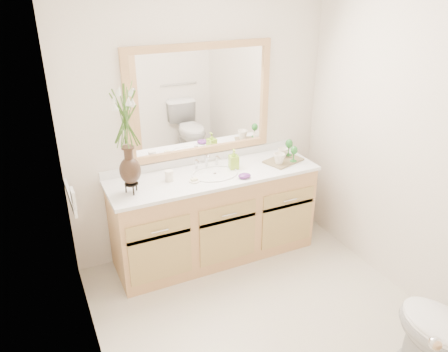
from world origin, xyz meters
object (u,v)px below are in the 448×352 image
soap_bottle (234,160)px  tray (283,161)px  flower_vase (126,127)px  tumbler (169,176)px

soap_bottle → tray: size_ratio=0.48×
soap_bottle → tray: soap_bottle is taller
flower_vase → soap_bottle: (0.93, 0.08, -0.46)m
soap_bottle → tray: 0.49m
flower_vase → soap_bottle: size_ratio=4.98×
tumbler → tray: 1.08m
soap_bottle → flower_vase: bearing=-164.6°
tumbler → soap_bottle: soap_bottle is taller
tumbler → tray: tumbler is taller
flower_vase → soap_bottle: bearing=5.1°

